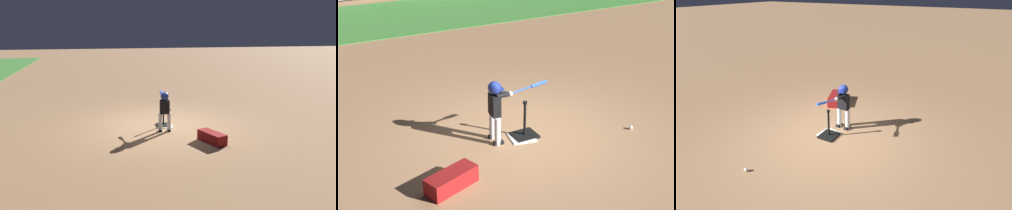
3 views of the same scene
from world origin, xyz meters
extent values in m
plane|color=#99704C|center=(0.00, 0.00, 0.00)|extent=(90.00, 90.00, 0.00)
cube|color=white|center=(-0.11, -0.08, 0.01)|extent=(0.51, 0.51, 0.02)
cube|color=black|center=(-0.03, -0.04, 0.02)|extent=(0.45, 0.40, 0.04)
cylinder|color=black|center=(-0.03, -0.04, 0.35)|extent=(0.05, 0.05, 0.61)
cylinder|color=black|center=(-0.03, -0.04, 0.68)|extent=(0.08, 0.08, 0.05)
cylinder|color=silver|center=(-0.59, 0.17, 0.26)|extent=(0.12, 0.12, 0.53)
cube|color=black|center=(-0.57, 0.17, 0.03)|extent=(0.19, 0.11, 0.06)
cylinder|color=silver|center=(-0.61, -0.08, 0.26)|extent=(0.12, 0.12, 0.53)
cube|color=black|center=(-0.59, -0.08, 0.03)|extent=(0.19, 0.11, 0.06)
cube|color=black|center=(-0.60, 0.05, 0.72)|extent=(0.17, 0.29, 0.39)
sphere|color=#DBB293|center=(-0.60, 0.05, 1.03)|extent=(0.20, 0.20, 0.20)
sphere|color=navy|center=(-0.60, 0.05, 1.04)|extent=(0.23, 0.23, 0.23)
cube|color=navy|center=(-0.50, 0.04, 1.01)|extent=(0.13, 0.18, 0.01)
cylinder|color=black|center=(-0.45, 0.08, 0.90)|extent=(0.32, 0.19, 0.11)
cylinder|color=black|center=(-0.46, -0.01, 0.90)|extent=(0.32, 0.14, 0.11)
sphere|color=#DBB293|center=(-0.31, 0.02, 0.88)|extent=(0.10, 0.10, 0.10)
cylinder|color=blue|center=(0.03, -0.01, 0.94)|extent=(0.69, 0.10, 0.16)
cylinder|color=blue|center=(0.25, -0.03, 0.98)|extent=(0.30, 0.09, 0.11)
cylinder|color=black|center=(-0.33, 0.02, 0.88)|extent=(0.03, 0.05, 0.05)
sphere|color=white|center=(1.87, -0.75, 0.04)|extent=(0.07, 0.07, 0.07)
cube|color=maroon|center=(-1.82, -0.94, 0.14)|extent=(0.90, 0.59, 0.28)
camera|label=1|loc=(-9.45, 2.04, 2.85)|focal=35.00mm
camera|label=2|loc=(-3.85, -6.55, 4.16)|focal=50.00mm
camera|label=3|loc=(4.54, 2.95, 3.31)|focal=28.00mm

